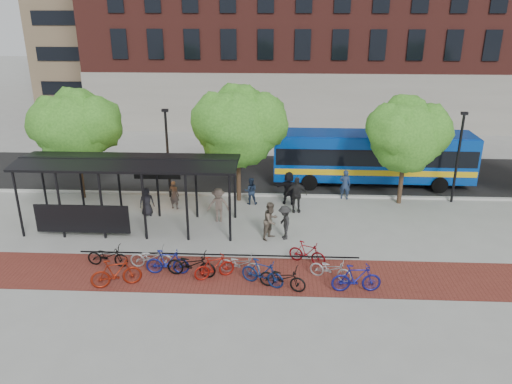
{
  "coord_description": "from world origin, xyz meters",
  "views": [
    {
      "loc": [
        -0.78,
        -22.97,
        10.62
      ],
      "look_at": [
        -1.9,
        0.46,
        1.6
      ],
      "focal_mm": 35.0,
      "sensor_mm": 36.0,
      "label": 1
    }
  ],
  "objects_px": {
    "bus": "(372,155)",
    "bike_11": "(356,278)",
    "lamp_post_right": "(458,155)",
    "pedestrian_5": "(289,188)",
    "bike_3": "(167,262)",
    "pedestrian_0": "(147,202)",
    "tree_c": "(408,132)",
    "pedestrian_7": "(345,184)",
    "pedestrian_4": "(296,195)",
    "bike_8": "(283,278)",
    "pedestrian_8": "(271,221)",
    "bike_7": "(262,273)",
    "pedestrian_9": "(285,223)",
    "tree_b": "(240,123)",
    "bus_shelter": "(126,170)",
    "bike_0": "(108,256)",
    "pedestrian_3": "(219,205)",
    "pedestrian_1": "(174,195)",
    "bike_10": "(331,269)",
    "bike_9": "(307,253)",
    "bike_6": "(240,264)",
    "bike_1": "(116,273)",
    "bike_5": "(214,267)",
    "bike_4": "(191,264)",
    "bike_2": "(151,257)",
    "pedestrian_2": "(251,191)",
    "lamp_post_left": "(168,151)",
    "tree_a": "(76,125)"
  },
  "relations": [
    {
      "from": "pedestrian_5",
      "to": "pedestrian_7",
      "type": "xyz_separation_m",
      "value": [
        3.2,
        0.9,
        -0.07
      ]
    },
    {
      "from": "bike_4",
      "to": "bike_6",
      "type": "distance_m",
      "value": 1.99
    },
    {
      "from": "bike_0",
      "to": "pedestrian_7",
      "type": "relative_size",
      "value": 1.05
    },
    {
      "from": "pedestrian_1",
      "to": "bike_10",
      "type": "bearing_deg",
      "value": 156.35
    },
    {
      "from": "bike_2",
      "to": "lamp_post_right",
      "type": "bearing_deg",
      "value": -60.41
    },
    {
      "from": "bike_7",
      "to": "bike_11",
      "type": "xyz_separation_m",
      "value": [
        3.65,
        -0.3,
        0.03
      ]
    },
    {
      "from": "pedestrian_9",
      "to": "bike_2",
      "type": "bearing_deg",
      "value": -74.54
    },
    {
      "from": "pedestrian_1",
      "to": "bike_6",
      "type": "bearing_deg",
      "value": 139.34
    },
    {
      "from": "tree_b",
      "to": "bike_7",
      "type": "height_order",
      "value": "tree_b"
    },
    {
      "from": "pedestrian_8",
      "to": "pedestrian_5",
      "type": "bearing_deg",
      "value": 24.35
    },
    {
      "from": "bike_1",
      "to": "bike_5",
      "type": "xyz_separation_m",
      "value": [
        3.79,
        0.8,
        -0.08
      ]
    },
    {
      "from": "bus_shelter",
      "to": "pedestrian_2",
      "type": "distance_m",
      "value": 7.05
    },
    {
      "from": "bike_7",
      "to": "pedestrian_9",
      "type": "relative_size",
      "value": 1.1
    },
    {
      "from": "bus_shelter",
      "to": "bike_5",
      "type": "bearing_deg",
      "value": -44.86
    },
    {
      "from": "bus",
      "to": "bike_0",
      "type": "xyz_separation_m",
      "value": [
        -12.9,
        -10.85,
        -1.37
      ]
    },
    {
      "from": "bike_2",
      "to": "pedestrian_5",
      "type": "bearing_deg",
      "value": -37.16
    },
    {
      "from": "pedestrian_4",
      "to": "pedestrian_9",
      "type": "bearing_deg",
      "value": -108.57
    },
    {
      "from": "pedestrian_5",
      "to": "pedestrian_0",
      "type": "bearing_deg",
      "value": 24.43
    },
    {
      "from": "bike_1",
      "to": "pedestrian_8",
      "type": "xyz_separation_m",
      "value": [
        6.02,
        4.57,
        0.32
      ]
    },
    {
      "from": "lamp_post_right",
      "to": "pedestrian_4",
      "type": "relative_size",
      "value": 2.62
    },
    {
      "from": "pedestrian_4",
      "to": "pedestrian_1",
      "type": "bearing_deg",
      "value": 171.31
    },
    {
      "from": "bus",
      "to": "pedestrian_8",
      "type": "relative_size",
      "value": 6.49
    },
    {
      "from": "bus_shelter",
      "to": "bus",
      "type": "distance_m",
      "value": 14.78
    },
    {
      "from": "bike_4",
      "to": "bike_6",
      "type": "height_order",
      "value": "bike_4"
    },
    {
      "from": "bus_shelter",
      "to": "pedestrian_1",
      "type": "distance_m",
      "value": 3.68
    },
    {
      "from": "bike_2",
      "to": "bike_11",
      "type": "xyz_separation_m",
      "value": [
        8.39,
        -1.49,
        0.1
      ]
    },
    {
      "from": "tree_c",
      "to": "pedestrian_3",
      "type": "distance_m",
      "value": 10.81
    },
    {
      "from": "tree_a",
      "to": "bike_1",
      "type": "relative_size",
      "value": 3.11
    },
    {
      "from": "pedestrian_5",
      "to": "pedestrian_7",
      "type": "bearing_deg",
      "value": -154.61
    },
    {
      "from": "bike_10",
      "to": "pedestrian_0",
      "type": "height_order",
      "value": "pedestrian_0"
    },
    {
      "from": "lamp_post_right",
      "to": "bike_0",
      "type": "height_order",
      "value": "lamp_post_right"
    },
    {
      "from": "bike_2",
      "to": "bike_4",
      "type": "xyz_separation_m",
      "value": [
        1.8,
        -0.63,
        0.06
      ]
    },
    {
      "from": "tree_c",
      "to": "bike_1",
      "type": "xyz_separation_m",
      "value": [
        -13.2,
        -9.42,
        -3.46
      ]
    },
    {
      "from": "bike_0",
      "to": "bus_shelter",
      "type": "bearing_deg",
      "value": 7.69
    },
    {
      "from": "pedestrian_1",
      "to": "bike_11",
      "type": "bearing_deg",
      "value": 156.04
    },
    {
      "from": "bike_4",
      "to": "bike_6",
      "type": "xyz_separation_m",
      "value": [
        1.97,
        0.27,
        -0.08
      ]
    },
    {
      "from": "bike_8",
      "to": "bike_11",
      "type": "xyz_separation_m",
      "value": [
        2.85,
        -0.05,
        0.09
      ]
    },
    {
      "from": "bike_9",
      "to": "bike_6",
      "type": "bearing_deg",
      "value": 134.23
    },
    {
      "from": "pedestrian_7",
      "to": "bike_10",
      "type": "bearing_deg",
      "value": 91.67
    },
    {
      "from": "lamp_post_right",
      "to": "bike_0",
      "type": "bearing_deg",
      "value": -154.59
    },
    {
      "from": "pedestrian_7",
      "to": "pedestrian_5",
      "type": "bearing_deg",
      "value": 27.61
    },
    {
      "from": "tree_c",
      "to": "pedestrian_7",
      "type": "height_order",
      "value": "tree_c"
    },
    {
      "from": "bus",
      "to": "bike_11",
      "type": "distance_m",
      "value": 12.72
    },
    {
      "from": "lamp_post_left",
      "to": "lamp_post_right",
      "type": "bearing_deg",
      "value": 0.0
    },
    {
      "from": "lamp_post_right",
      "to": "pedestrian_5",
      "type": "xyz_separation_m",
      "value": [
        -9.2,
        -0.7,
        -1.81
      ]
    },
    {
      "from": "bike_6",
      "to": "bike_4",
      "type": "bearing_deg",
      "value": 109.9
    },
    {
      "from": "pedestrian_9",
      "to": "pedestrian_2",
      "type": "bearing_deg",
      "value": -169.35
    },
    {
      "from": "bike_3",
      "to": "pedestrian_0",
      "type": "distance_m",
      "value": 6.41
    },
    {
      "from": "tree_c",
      "to": "pedestrian_9",
      "type": "distance_m",
      "value": 8.75
    },
    {
      "from": "bike_1",
      "to": "pedestrian_8",
      "type": "relative_size",
      "value": 1.08
    }
  ]
}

